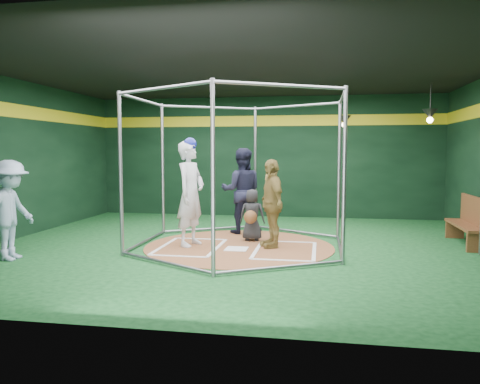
% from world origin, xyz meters
% --- Properties ---
extents(room_shell, '(10.10, 9.10, 3.53)m').
position_xyz_m(room_shell, '(0.00, 0.01, 1.75)').
color(room_shell, '#0D3C17').
rests_on(room_shell, ground).
extents(clay_disc, '(3.80, 3.80, 0.01)m').
position_xyz_m(clay_disc, '(0.00, 0.00, 0.01)').
color(clay_disc, brown).
rests_on(clay_disc, ground).
extents(home_plate, '(0.43, 0.43, 0.01)m').
position_xyz_m(home_plate, '(0.00, -0.30, 0.02)').
color(home_plate, white).
rests_on(home_plate, clay_disc).
extents(batter_box_left, '(1.17, 1.77, 0.01)m').
position_xyz_m(batter_box_left, '(-0.95, -0.25, 0.02)').
color(batter_box_left, white).
rests_on(batter_box_left, clay_disc).
extents(batter_box_right, '(1.17, 1.77, 0.01)m').
position_xyz_m(batter_box_right, '(0.95, -0.25, 0.02)').
color(batter_box_right, white).
rests_on(batter_box_right, clay_disc).
extents(batting_cage, '(4.05, 4.67, 3.00)m').
position_xyz_m(batting_cage, '(-0.00, -0.00, 1.50)').
color(batting_cage, gray).
rests_on(batting_cage, ground).
extents(pendant_lamp_near, '(0.34, 0.34, 0.90)m').
position_xyz_m(pendant_lamp_near, '(2.20, 3.60, 2.74)').
color(pendant_lamp_near, black).
rests_on(pendant_lamp_near, room_shell).
extents(pendant_lamp_far, '(0.34, 0.34, 0.90)m').
position_xyz_m(pendant_lamp_far, '(4.00, 2.00, 2.74)').
color(pendant_lamp_far, black).
rests_on(pendant_lamp_far, room_shell).
extents(batter_figure, '(0.68, 0.87, 2.18)m').
position_xyz_m(batter_figure, '(-0.98, -0.09, 1.09)').
color(batter_figure, silver).
rests_on(batter_figure, clay_disc).
extents(visitor_leopard, '(0.81, 1.11, 1.75)m').
position_xyz_m(visitor_leopard, '(0.65, 0.05, 0.89)').
color(visitor_leopard, tan).
rests_on(visitor_leopard, clay_disc).
extents(catcher_figure, '(0.56, 0.58, 1.11)m').
position_xyz_m(catcher_figure, '(0.17, 0.64, 0.56)').
color(catcher_figure, black).
rests_on(catcher_figure, clay_disc).
extents(umpire, '(1.07, 0.89, 1.98)m').
position_xyz_m(umpire, '(-0.21, 1.53, 1.00)').
color(umpire, black).
rests_on(umpire, clay_disc).
extents(bystander_blue, '(0.68, 1.16, 1.77)m').
position_xyz_m(bystander_blue, '(-3.79, -1.79, 0.88)').
color(bystander_blue, '#96ACC7').
rests_on(bystander_blue, ground).
extents(dugout_bench, '(0.40, 1.71, 1.00)m').
position_xyz_m(dugout_bench, '(4.63, 0.98, 0.51)').
color(dugout_bench, brown).
rests_on(dugout_bench, ground).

